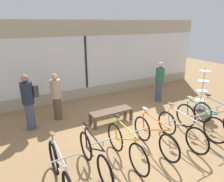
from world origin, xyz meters
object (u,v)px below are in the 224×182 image
object	(u,v)px
bicycle_far_right	(217,117)
customer_near_rack	(159,81)
bicycle_left	(94,156)
customer_by_window	(56,96)
accessory_rack	(202,93)
bicycle_far_left	(60,172)
bicycle_center_left	(126,146)
bicycle_center	(154,136)
bicycle_center_right	(180,130)
display_bench	(111,113)
customer_mid_floor	(29,101)
bicycle_right	(199,121)

from	to	relation	value
bicycle_far_right	customer_near_rack	world-z (taller)	customer_near_rack
bicycle_left	customer_by_window	size ratio (longest dim) A/B	1.07
accessory_rack	bicycle_far_left	bearing A→B (deg)	-167.64
bicycle_far_right	bicycle_center_left	bearing A→B (deg)	178.70
bicycle_center	bicycle_center_right	xyz separation A→B (m)	(0.81, -0.12, 0.00)
bicycle_center_left	accessory_rack	distance (m)	4.21
display_bench	customer_mid_floor	bearing A→B (deg)	160.71
bicycle_center_left	bicycle_center_right	xyz separation A→B (m)	(1.68, -0.09, -0.01)
customer_near_rack	display_bench	bearing A→B (deg)	-164.89
bicycle_center	bicycle_far_right	xyz separation A→B (m)	(2.38, -0.10, -0.01)
bicycle_far_left	customer_near_rack	world-z (taller)	customer_near_rack
customer_near_rack	customer_mid_floor	distance (m)	4.96
bicycle_left	bicycle_center_right	size ratio (longest dim) A/B	0.97
accessory_rack	display_bench	bearing A→B (deg)	168.19
customer_by_window	customer_mid_floor	distance (m)	0.92
bicycle_center_right	customer_by_window	xyz separation A→B (m)	(-2.50, 3.02, 0.43)
bicycle_center	accessory_rack	distance (m)	3.37
bicycle_left	customer_by_window	world-z (taller)	customer_by_window
bicycle_far_left	bicycle_far_right	distance (m)	4.81
customer_near_rack	bicycle_far_left	bearing A→B (deg)	-151.20
bicycle_center	customer_by_window	bearing A→B (deg)	120.18
bicycle_far_left	bicycle_right	world-z (taller)	bicycle_right
bicycle_center_right	bicycle_far_right	world-z (taller)	bicycle_center_right
bicycle_center_left	bicycle_right	world-z (taller)	bicycle_right
accessory_rack	display_bench	size ratio (longest dim) A/B	1.12
bicycle_far_left	customer_mid_floor	bearing A→B (deg)	92.81
bicycle_center	bicycle_right	world-z (taller)	bicycle_right
bicycle_center_right	accessory_rack	bearing A→B (deg)	27.30
accessory_rack	customer_near_rack	xyz separation A→B (m)	(-0.78, 1.42, 0.20)
bicycle_center	bicycle_right	size ratio (longest dim) A/B	0.98
bicycle_center	bicycle_far_right	world-z (taller)	bicycle_center
display_bench	customer_near_rack	world-z (taller)	customer_near_rack
display_bench	bicycle_far_right	bearing A→B (deg)	-36.25
bicycle_far_right	accessory_rack	size ratio (longest dim) A/B	1.09
bicycle_right	customer_near_rack	distance (m)	2.72
bicycle_right	customer_by_window	xyz separation A→B (m)	(-3.33, 2.95, 0.42)
bicycle_far_right	customer_near_rack	bearing A→B (deg)	89.68
bicycle_far_left	bicycle_center	distance (m)	2.43
bicycle_far_left	bicycle_center	world-z (taller)	bicycle_far_left
bicycle_left	bicycle_center	distance (m)	1.66
bicycle_far_left	accessory_rack	size ratio (longest dim) A/B	1.15
bicycle_left	customer_near_rack	bearing A→B (deg)	31.87
bicycle_far_left	bicycle_center_left	xyz separation A→B (m)	(1.55, 0.10, 0.01)
bicycle_center_left	bicycle_left	bearing A→B (deg)	177.38
bicycle_left	bicycle_center	xyz separation A→B (m)	(1.66, -0.01, -0.00)
bicycle_center_left	customer_mid_floor	size ratio (longest dim) A/B	1.01
bicycle_center_left	customer_by_window	bearing A→B (deg)	105.49
bicycle_center	accessory_rack	xyz separation A→B (m)	(3.17, 1.11, 0.26)
bicycle_far_right	accessory_rack	bearing A→B (deg)	56.59
customer_mid_floor	bicycle_center_left	bearing A→B (deg)	-57.61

